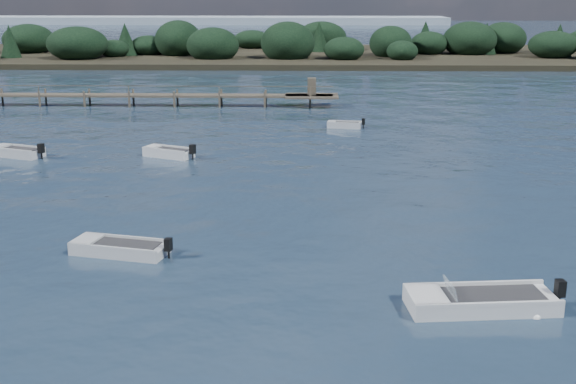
{
  "coord_description": "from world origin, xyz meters",
  "views": [
    {
      "loc": [
        3.49,
        -20.2,
        10.51
      ],
      "look_at": [
        2.62,
        14.0,
        1.0
      ],
      "focal_mm": 45.0,
      "sensor_mm": 36.0,
      "label": 1
    }
  ],
  "objects_px": {
    "tender_far_white": "(169,154)",
    "dinghy_mid_grey": "(120,250)",
    "dinghy_mid_white_a": "(480,304)",
    "tender_far_grey_b": "(344,126)",
    "tender_far_grey": "(17,154)",
    "jetty": "(42,95)"
  },
  "relations": [
    {
      "from": "dinghy_mid_white_a",
      "to": "tender_far_grey_b",
      "type": "xyz_separation_m",
      "value": [
        -2.97,
        34.14,
        -0.02
      ]
    },
    {
      "from": "tender_far_grey",
      "to": "tender_far_grey_b",
      "type": "relative_size",
      "value": 1.32
    },
    {
      "from": "dinghy_mid_grey",
      "to": "dinghy_mid_white_a",
      "type": "height_order",
      "value": "dinghy_mid_white_a"
    },
    {
      "from": "tender_far_white",
      "to": "dinghy_mid_grey",
      "type": "xyz_separation_m",
      "value": [
        1.33,
        -18.22,
        -0.03
      ]
    },
    {
      "from": "tender_far_white",
      "to": "dinghy_mid_white_a",
      "type": "distance_m",
      "value": 27.73
    },
    {
      "from": "tender_far_grey",
      "to": "dinghy_mid_white_a",
      "type": "distance_m",
      "value": 34.2
    },
    {
      "from": "dinghy_mid_grey",
      "to": "tender_far_grey",
      "type": "xyz_separation_m",
      "value": [
        -11.41,
        18.12,
        0.03
      ]
    },
    {
      "from": "dinghy_mid_grey",
      "to": "jetty",
      "type": "bearing_deg",
      "value": 113.58
    },
    {
      "from": "tender_far_grey_b",
      "to": "jetty",
      "type": "bearing_deg",
      "value": 158.68
    },
    {
      "from": "dinghy_mid_grey",
      "to": "jetty",
      "type": "distance_m",
      "value": 43.81
    },
    {
      "from": "dinghy_mid_white_a",
      "to": "jetty",
      "type": "distance_m",
      "value": 54.95
    },
    {
      "from": "dinghy_mid_grey",
      "to": "tender_far_grey",
      "type": "height_order",
      "value": "tender_far_grey"
    },
    {
      "from": "dinghy_mid_white_a",
      "to": "tender_far_grey_b",
      "type": "distance_m",
      "value": 34.27
    },
    {
      "from": "tender_far_white",
      "to": "dinghy_mid_grey",
      "type": "bearing_deg",
      "value": -85.82
    },
    {
      "from": "dinghy_mid_white_a",
      "to": "jetty",
      "type": "relative_size",
      "value": 0.09
    },
    {
      "from": "dinghy_mid_grey",
      "to": "jetty",
      "type": "xyz_separation_m",
      "value": [
        -17.52,
        40.14,
        0.84
      ]
    },
    {
      "from": "dinghy_mid_grey",
      "to": "jetty",
      "type": "height_order",
      "value": "jetty"
    },
    {
      "from": "tender_far_white",
      "to": "dinghy_mid_white_a",
      "type": "height_order",
      "value": "dinghy_mid_white_a"
    },
    {
      "from": "tender_far_white",
      "to": "tender_far_grey_b",
      "type": "height_order",
      "value": "tender_far_white"
    },
    {
      "from": "tender_far_grey",
      "to": "jetty",
      "type": "xyz_separation_m",
      "value": [
        -6.11,
        22.02,
        0.81
      ]
    },
    {
      "from": "dinghy_mid_white_a",
      "to": "jetty",
      "type": "xyz_separation_m",
      "value": [
        -31.27,
        45.18,
        0.82
      ]
    },
    {
      "from": "dinghy_mid_grey",
      "to": "dinghy_mid_white_a",
      "type": "distance_m",
      "value": 14.65
    }
  ]
}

